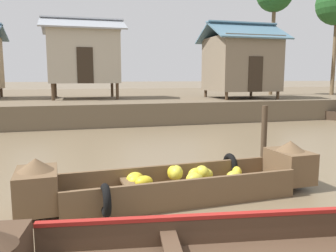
{
  "coord_description": "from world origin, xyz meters",
  "views": [
    {
      "loc": [
        -1.24,
        -2.2,
        2.21
      ],
      "look_at": [
        1.02,
        5.99,
        0.98
      ],
      "focal_mm": 36.58,
      "sensor_mm": 36.0,
      "label": 1
    }
  ],
  "objects_px": {
    "banana_boat": "(179,181)",
    "stilt_house_mid_right": "(84,55)",
    "fishing_skiff_distant": "(308,112)",
    "mooring_post": "(264,137)",
    "stilt_house_right": "(241,63)"
  },
  "relations": [
    {
      "from": "stilt_house_mid_right",
      "to": "stilt_house_right",
      "type": "distance_m",
      "value": 8.63
    },
    {
      "from": "banana_boat",
      "to": "mooring_post",
      "type": "height_order",
      "value": "mooring_post"
    },
    {
      "from": "banana_boat",
      "to": "mooring_post",
      "type": "xyz_separation_m",
      "value": [
        2.67,
        1.58,
        0.43
      ]
    },
    {
      "from": "stilt_house_mid_right",
      "to": "mooring_post",
      "type": "bearing_deg",
      "value": -72.41
    },
    {
      "from": "banana_boat",
      "to": "stilt_house_mid_right",
      "type": "xyz_separation_m",
      "value": [
        -1.16,
        13.65,
        3.04
      ]
    },
    {
      "from": "mooring_post",
      "to": "banana_boat",
      "type": "bearing_deg",
      "value": -149.3
    },
    {
      "from": "banana_boat",
      "to": "fishing_skiff_distant",
      "type": "relative_size",
      "value": 1.25
    },
    {
      "from": "banana_boat",
      "to": "fishing_skiff_distant",
      "type": "height_order",
      "value": "banana_boat"
    },
    {
      "from": "banana_boat",
      "to": "stilt_house_mid_right",
      "type": "distance_m",
      "value": 14.04
    },
    {
      "from": "fishing_skiff_distant",
      "to": "stilt_house_mid_right",
      "type": "xyz_separation_m",
      "value": [
        -11.73,
        3.44,
        3.08
      ]
    },
    {
      "from": "stilt_house_right",
      "to": "mooring_post",
      "type": "distance_m",
      "value": 11.39
    },
    {
      "from": "fishing_skiff_distant",
      "to": "stilt_house_right",
      "type": "distance_m",
      "value": 4.54
    },
    {
      "from": "banana_boat",
      "to": "mooring_post",
      "type": "relative_size",
      "value": 3.58
    },
    {
      "from": "banana_boat",
      "to": "mooring_post",
      "type": "distance_m",
      "value": 3.13
    },
    {
      "from": "stilt_house_mid_right",
      "to": "mooring_post",
      "type": "height_order",
      "value": "stilt_house_mid_right"
    }
  ]
}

